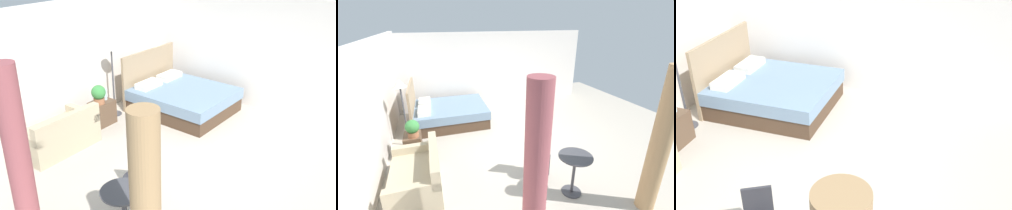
{
  "view_description": "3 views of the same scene",
  "coord_description": "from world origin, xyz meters",
  "views": [
    {
      "loc": [
        -4.69,
        -2.72,
        3.55
      ],
      "look_at": [
        0.09,
        0.9,
        0.93
      ],
      "focal_mm": 40.51,
      "sensor_mm": 36.0,
      "label": 1
    },
    {
      "loc": [
        -4.67,
        2.16,
        2.87
      ],
      "look_at": [
        0.09,
        0.52,
        0.97
      ],
      "focal_mm": 24.24,
      "sensor_mm": 36.0,
      "label": 2
    },
    {
      "loc": [
        -3.89,
        -1.32,
        3.48
      ],
      "look_at": [
        0.65,
        0.08,
        0.86
      ],
      "focal_mm": 41.79,
      "sensor_mm": 36.0,
      "label": 3
    }
  ],
  "objects": [
    {
      "name": "ground_plane",
      "position": [
        0.0,
        0.0,
        -0.01
      ],
      "size": [
        8.81,
        9.57,
        0.02
      ],
      "primitive_type": "cube",
      "color": "#B2A899"
    },
    {
      "name": "wall_right",
      "position": [
        2.91,
        0.0,
        1.26
      ],
      "size": [
        0.12,
        6.57,
        2.51
      ],
      "primitive_type": "cube",
      "color": "silver",
      "rests_on": "ground"
    },
    {
      "name": "bed",
      "position": [
        1.73,
        1.77,
        0.3
      ],
      "size": [
        1.77,
        2.08,
        1.25
      ],
      "color": "#473323",
      "rests_on": "ground"
    }
  ]
}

